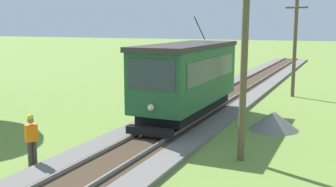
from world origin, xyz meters
name	(u,v)px	position (x,y,z in m)	size (l,w,h in m)	color
red_tram	(188,77)	(0.00, 21.34, 2.19)	(2.60, 8.54, 4.79)	#235633
utility_pole_near_tram	(244,60)	(3.84, 16.73, 3.51)	(1.40, 0.38, 6.84)	brown
utility_pole_mid	(295,45)	(3.84, 30.61, 3.39)	(1.40, 0.37, 6.59)	brown
gravel_pile	(274,121)	(4.18, 21.40, 0.42)	(2.24, 2.24, 0.84)	gray
track_worker	(31,138)	(-2.42, 13.20, 0.98)	(0.39, 0.45, 1.78)	#38332D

